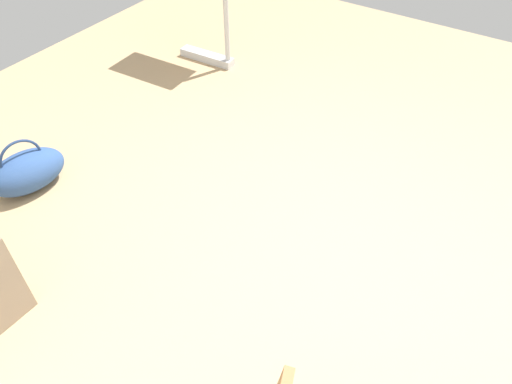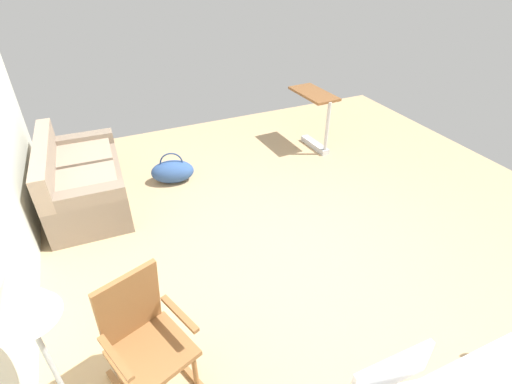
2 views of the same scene
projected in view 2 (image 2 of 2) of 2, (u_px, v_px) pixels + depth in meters
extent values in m
plane|color=tan|center=(296.00, 252.00, 4.05)|extent=(7.19, 7.19, 0.00)
cube|color=silver|center=(391.00, 372.00, 2.27)|extent=(0.04, 0.56, 0.28)
cylinder|color=black|center=(508.00, 377.00, 2.85)|extent=(0.10, 0.10, 0.10)
cube|color=#7D6C5C|center=(87.00, 187.00, 4.68)|extent=(1.63, 0.91, 0.45)
cube|color=gray|center=(86.00, 183.00, 4.26)|extent=(0.69, 0.67, 0.10)
cube|color=gray|center=(84.00, 154.00, 4.82)|extent=(0.69, 0.67, 0.10)
cube|color=gray|center=(45.00, 162.00, 4.33)|extent=(1.60, 0.22, 0.40)
cube|color=#7D6C5C|center=(88.00, 215.00, 4.09)|extent=(0.21, 0.86, 0.60)
cube|color=#7D6C5C|center=(83.00, 156.00, 5.18)|extent=(0.21, 0.86, 0.60)
cube|color=brown|center=(186.00, 369.00, 2.93)|extent=(0.73, 0.29, 0.05)
cylinder|color=brown|center=(195.00, 370.00, 2.68)|extent=(0.04, 0.04, 0.40)
cylinder|color=brown|center=(166.00, 337.00, 2.90)|extent=(0.04, 0.04, 0.40)
cylinder|color=brown|center=(118.00, 371.00, 2.68)|extent=(0.04, 0.04, 0.40)
cube|color=brown|center=(152.00, 353.00, 2.57)|extent=(0.59, 0.61, 0.04)
cube|color=brown|center=(129.00, 306.00, 2.53)|extent=(0.26, 0.45, 0.60)
cube|color=brown|center=(179.00, 313.00, 2.57)|extent=(0.38, 0.17, 0.03)
cube|color=brown|center=(115.00, 357.00, 2.30)|extent=(0.38, 0.17, 0.03)
cylinder|color=#B2B5BA|center=(59.00, 381.00, 2.25)|extent=(0.03, 0.03, 1.15)
cone|color=silver|center=(17.00, 296.00, 1.85)|extent=(0.34, 0.34, 0.30)
cube|color=#B2B5BA|center=(315.00, 145.00, 6.02)|extent=(0.61, 0.15, 0.08)
cylinder|color=black|center=(324.00, 152.00, 5.83)|extent=(0.07, 0.07, 0.06)
cylinder|color=black|center=(305.00, 139.00, 6.22)|extent=(0.07, 0.07, 0.06)
cylinder|color=#B2B5BA|center=(327.00, 127.00, 5.60)|extent=(0.05, 0.05, 0.74)
cube|color=brown|center=(314.00, 94.00, 5.69)|extent=(0.82, 0.44, 0.04)
ellipsoid|color=#2D4C84|center=(173.00, 172.00, 5.13)|extent=(0.45, 0.62, 0.30)
torus|color=navy|center=(171.00, 163.00, 5.06)|extent=(0.09, 0.30, 0.30)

